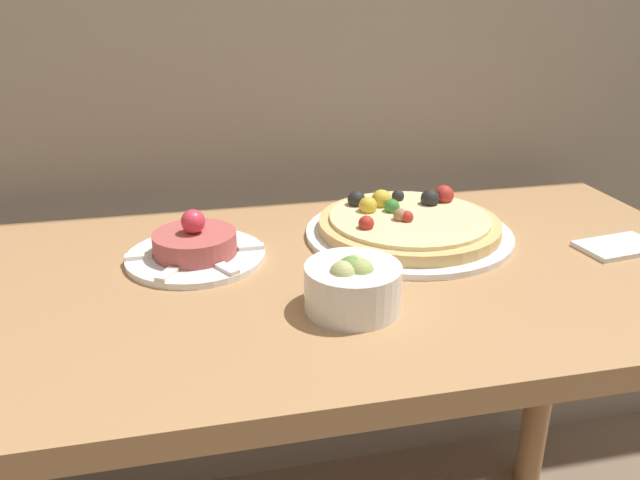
# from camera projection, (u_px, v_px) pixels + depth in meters

# --- Properties ---
(dining_table) EXTENTS (1.26, 0.61, 0.73)m
(dining_table) POSITION_uv_depth(u_px,v_px,m) (321.00, 341.00, 0.95)
(dining_table) COLOR #AD7F51
(dining_table) RESTS_ON ground_plane
(pizza_plate) EXTENTS (0.34, 0.34, 0.06)m
(pizza_plate) POSITION_uv_depth(u_px,v_px,m) (408.00, 225.00, 1.03)
(pizza_plate) COLOR white
(pizza_plate) RESTS_ON dining_table
(tartare_plate) EXTENTS (0.21, 0.21, 0.08)m
(tartare_plate) POSITION_uv_depth(u_px,v_px,m) (195.00, 248.00, 0.94)
(tartare_plate) COLOR white
(tartare_plate) RESTS_ON dining_table
(small_bowl) EXTENTS (0.12, 0.12, 0.07)m
(small_bowl) POSITION_uv_depth(u_px,v_px,m) (353.00, 285.00, 0.79)
(small_bowl) COLOR white
(small_bowl) RESTS_ON dining_table
(napkin) EXTENTS (0.13, 0.09, 0.01)m
(napkin) POSITION_uv_depth(u_px,v_px,m) (619.00, 247.00, 0.98)
(napkin) COLOR white
(napkin) RESTS_ON dining_table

